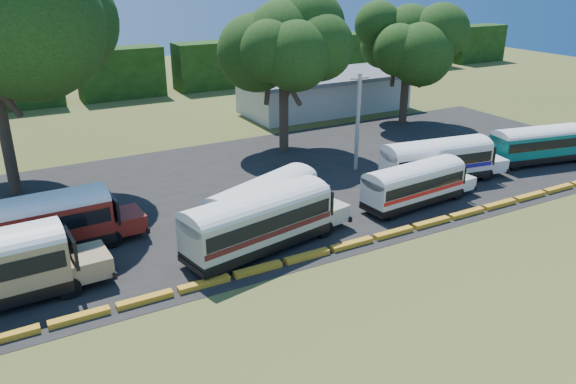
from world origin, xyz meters
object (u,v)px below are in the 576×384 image
bus_red (31,223)px  bus_white_red (416,182)px  bus_cream_west (261,218)px  bus_teal (540,143)px

bus_red → bus_white_red: 23.50m
bus_red → bus_cream_west: bus_red is taller
bus_red → bus_white_red: bus_red is taller
bus_cream_west → bus_teal: (26.53, 2.76, -0.21)m
bus_cream_west → bus_red: bearing=143.1°
bus_red → bus_teal: 37.81m
bus_teal → bus_red: bearing=-173.1°
bus_red → bus_white_red: (23.05, -4.57, -0.34)m
bus_teal → bus_cream_west: bearing=-163.2°
bus_white_red → bus_teal: bus_teal is taller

